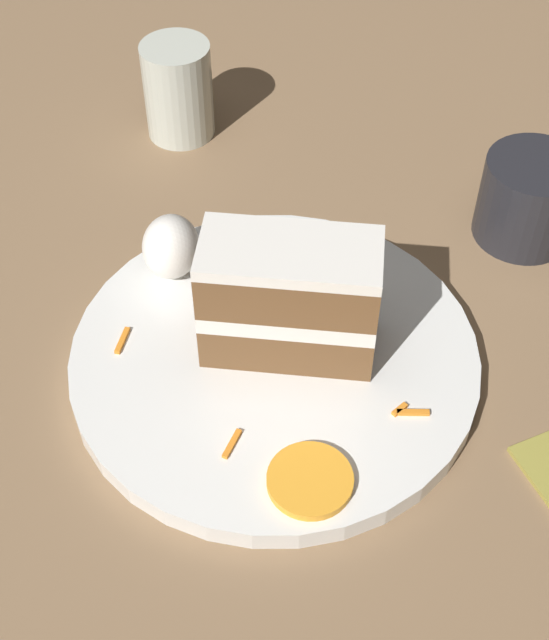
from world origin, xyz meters
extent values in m
plane|color=black|center=(0.00, 0.00, 0.00)|extent=(6.00, 6.00, 0.00)
cube|color=#846647|center=(0.00, 0.00, 0.02)|extent=(1.26, 1.05, 0.03)
cylinder|color=white|center=(0.00, -0.04, 0.04)|extent=(0.30, 0.30, 0.02)
cube|color=brown|center=(0.01, -0.05, 0.07)|extent=(0.08, 0.13, 0.04)
cube|color=white|center=(0.01, -0.05, 0.10)|extent=(0.08, 0.13, 0.01)
cube|color=brown|center=(0.01, -0.05, 0.12)|extent=(0.08, 0.13, 0.04)
cube|color=white|center=(0.01, -0.05, 0.14)|extent=(0.08, 0.13, 0.01)
ellipsoid|color=white|center=(0.06, 0.06, 0.08)|extent=(0.05, 0.04, 0.05)
cylinder|color=orange|center=(-0.10, -0.10, 0.05)|extent=(0.06, 0.06, 0.01)
cube|color=orange|center=(-0.03, -0.14, 0.05)|extent=(0.01, 0.01, 0.00)
cube|color=orange|center=(0.08, -0.08, 0.05)|extent=(0.01, 0.01, 0.00)
cube|color=orange|center=(-0.02, 0.07, 0.05)|extent=(0.03, 0.01, 0.00)
cube|color=orange|center=(0.07, 0.02, 0.05)|extent=(0.02, 0.02, 0.00)
cube|color=orange|center=(-0.09, -0.04, 0.05)|extent=(0.02, 0.01, 0.00)
cube|color=orange|center=(-0.03, -0.15, 0.05)|extent=(0.01, 0.02, 0.00)
cylinder|color=beige|center=(0.26, 0.13, 0.08)|extent=(0.06, 0.06, 0.09)
cylinder|color=silver|center=(0.26, 0.13, 0.05)|extent=(0.06, 0.06, 0.03)
cylinder|color=#232328|center=(0.20, -0.20, 0.07)|extent=(0.08, 0.08, 0.07)
cylinder|color=#382314|center=(0.20, -0.20, 0.10)|extent=(0.07, 0.07, 0.01)
camera|label=1|loc=(-0.40, -0.16, 0.56)|focal=50.00mm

